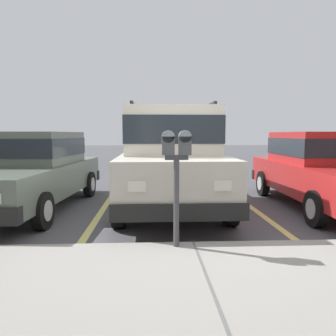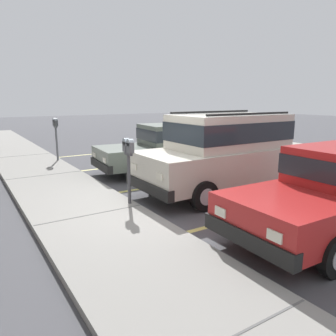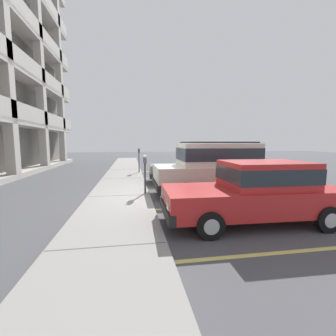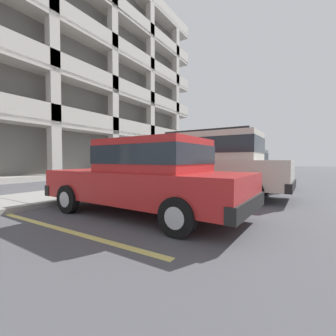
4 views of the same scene
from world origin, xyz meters
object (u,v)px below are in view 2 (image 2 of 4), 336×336
(parking_meter_near, at_px, (128,155))
(parking_meter_far, at_px, (56,129))
(dark_hatchback, at_px, (168,147))
(silver_suv, at_px, (228,149))

(parking_meter_near, distance_m, parking_meter_far, 6.02)
(dark_hatchback, relative_size, parking_meter_near, 3.24)
(dark_hatchback, bearing_deg, parking_meter_near, 139.21)
(dark_hatchback, distance_m, parking_meter_near, 3.88)
(silver_suv, distance_m, parking_meter_far, 6.69)
(silver_suv, relative_size, parking_meter_near, 3.37)
(dark_hatchback, bearing_deg, silver_suv, -175.32)
(parking_meter_near, xyz_separation_m, parking_meter_far, (6.02, 0.00, 0.09))
(silver_suv, bearing_deg, parking_meter_far, 24.12)
(dark_hatchback, relative_size, parking_meter_far, 2.98)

